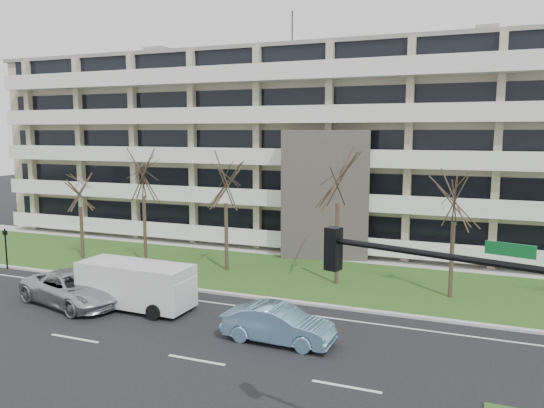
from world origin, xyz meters
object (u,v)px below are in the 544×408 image
at_px(white_van, 137,282).
at_px(blue_sedan, 278,324).
at_px(traffic_signal, 474,348).
at_px(silver_pickup, 73,288).
at_px(pedestrian_signal, 6,243).

bearing_deg(white_van, blue_sedan, -8.24).
bearing_deg(blue_sedan, traffic_signal, -136.26).
height_order(silver_pickup, pedestrian_signal, pedestrian_signal).
height_order(white_van, pedestrian_signal, pedestrian_signal).
height_order(silver_pickup, traffic_signal, traffic_signal).
xyz_separation_m(silver_pickup, pedestrian_signal, (-9.10, 4.09, 0.85)).
bearing_deg(traffic_signal, blue_sedan, 147.90).
relative_size(blue_sedan, white_van, 0.79).
relative_size(silver_pickup, traffic_signal, 0.92).
xyz_separation_m(silver_pickup, white_van, (3.44, 0.72, 0.53)).
relative_size(white_van, traffic_signal, 0.90).
height_order(traffic_signal, pedestrian_signal, traffic_signal).
bearing_deg(silver_pickup, pedestrian_signal, 80.65).
distance_m(silver_pickup, blue_sedan, 11.67).
relative_size(blue_sedan, traffic_signal, 0.72).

